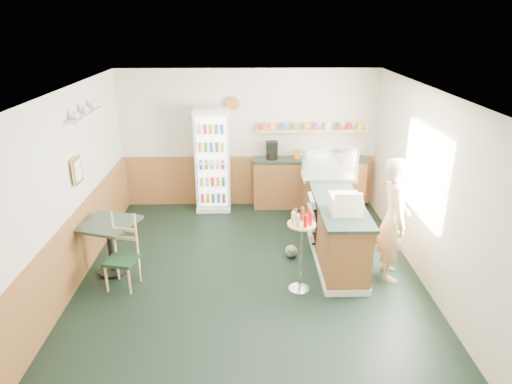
{
  "coord_description": "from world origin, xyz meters",
  "views": [
    {
      "loc": [
        -0.02,
        -5.7,
        3.61
      ],
      "look_at": [
        0.1,
        0.6,
        1.17
      ],
      "focal_mm": 32.0,
      "sensor_mm": 36.0,
      "label": 1
    }
  ],
  "objects_px": {
    "drinks_fridge": "(213,160)",
    "cash_register": "(345,204)",
    "shopkeeper": "(394,220)",
    "cafe_table": "(109,237)",
    "display_case": "(329,164)",
    "condiment_stand": "(301,240)",
    "cafe_chair": "(122,249)"
  },
  "relations": [
    {
      "from": "drinks_fridge",
      "to": "cash_register",
      "type": "height_order",
      "value": "drinks_fridge"
    },
    {
      "from": "cash_register",
      "to": "shopkeeper",
      "type": "distance_m",
      "value": 0.74
    },
    {
      "from": "cash_register",
      "to": "cafe_table",
      "type": "relative_size",
      "value": 0.46
    },
    {
      "from": "cash_register",
      "to": "cafe_table",
      "type": "bearing_deg",
      "value": 178.36
    },
    {
      "from": "display_case",
      "to": "condiment_stand",
      "type": "distance_m",
      "value": 1.99
    },
    {
      "from": "drinks_fridge",
      "to": "cafe_table",
      "type": "relative_size",
      "value": 2.11
    },
    {
      "from": "shopkeeper",
      "to": "cafe_table",
      "type": "distance_m",
      "value": 4.12
    },
    {
      "from": "shopkeeper",
      "to": "condiment_stand",
      "type": "xyz_separation_m",
      "value": [
        -1.35,
        -0.35,
        -0.12
      ]
    },
    {
      "from": "display_case",
      "to": "shopkeeper",
      "type": "xyz_separation_m",
      "value": [
        0.7,
        -1.46,
        -0.36
      ]
    },
    {
      "from": "cafe_chair",
      "to": "condiment_stand",
      "type": "bearing_deg",
      "value": 6.15
    },
    {
      "from": "condiment_stand",
      "to": "cafe_chair",
      "type": "xyz_separation_m",
      "value": [
        -2.48,
        0.22,
        -0.23
      ]
    },
    {
      "from": "cash_register",
      "to": "condiment_stand",
      "type": "height_order",
      "value": "cash_register"
    },
    {
      "from": "drinks_fridge",
      "to": "cash_register",
      "type": "relative_size",
      "value": 4.55
    },
    {
      "from": "condiment_stand",
      "to": "cafe_chair",
      "type": "height_order",
      "value": "condiment_stand"
    },
    {
      "from": "cafe_table",
      "to": "cash_register",
      "type": "bearing_deg",
      "value": -1.93
    },
    {
      "from": "drinks_fridge",
      "to": "display_case",
      "type": "bearing_deg",
      "value": -29.25
    },
    {
      "from": "cash_register",
      "to": "shopkeeper",
      "type": "xyz_separation_m",
      "value": [
        0.7,
        -0.05,
        -0.22
      ]
    },
    {
      "from": "display_case",
      "to": "cafe_table",
      "type": "distance_m",
      "value": 3.7
    },
    {
      "from": "condiment_stand",
      "to": "cafe_table",
      "type": "distance_m",
      "value": 2.8
    },
    {
      "from": "display_case",
      "to": "cafe_table",
      "type": "relative_size",
      "value": 0.96
    },
    {
      "from": "drinks_fridge",
      "to": "cafe_chair",
      "type": "distance_m",
      "value": 2.99
    },
    {
      "from": "cash_register",
      "to": "cafe_chair",
      "type": "distance_m",
      "value": 3.2
    },
    {
      "from": "display_case",
      "to": "shopkeeper",
      "type": "distance_m",
      "value": 1.66
    },
    {
      "from": "display_case",
      "to": "shopkeeper",
      "type": "relative_size",
      "value": 0.5
    },
    {
      "from": "condiment_stand",
      "to": "cafe_chair",
      "type": "bearing_deg",
      "value": 175.01
    },
    {
      "from": "drinks_fridge",
      "to": "shopkeeper",
      "type": "height_order",
      "value": "drinks_fridge"
    },
    {
      "from": "display_case",
      "to": "cash_register",
      "type": "relative_size",
      "value": 2.07
    },
    {
      "from": "drinks_fridge",
      "to": "shopkeeper",
      "type": "distance_m",
      "value": 3.78
    },
    {
      "from": "condiment_stand",
      "to": "cafe_table",
      "type": "relative_size",
      "value": 1.26
    },
    {
      "from": "drinks_fridge",
      "to": "cafe_table",
      "type": "height_order",
      "value": "drinks_fridge"
    },
    {
      "from": "cash_register",
      "to": "cafe_chair",
      "type": "relative_size",
      "value": 0.42
    },
    {
      "from": "condiment_stand",
      "to": "cafe_chair",
      "type": "relative_size",
      "value": 1.13
    }
  ]
}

